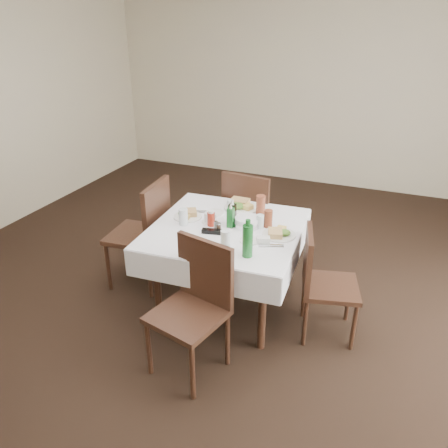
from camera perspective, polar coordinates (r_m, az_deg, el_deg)
name	(u,v)px	position (r m, az deg, el deg)	size (l,w,h in m)	color
ground_plane	(217,308)	(3.87, -0.99, -10.97)	(7.00, 7.00, 0.00)	black
room_shell	(215,109)	(3.16, -1.23, 14.77)	(6.04, 7.04, 2.80)	beige
dining_table	(226,237)	(3.56, 0.28, -1.71)	(1.25, 1.25, 0.76)	black
chair_north	(250,213)	(4.24, 3.36, 1.40)	(0.51, 0.51, 1.00)	black
chair_south	(196,299)	(3.04, -3.71, -9.77)	(0.55, 0.55, 0.96)	black
chair_east	(320,278)	(3.42, 12.43, -6.86)	(0.50, 0.50, 0.88)	black
chair_west	(146,228)	(3.98, -10.13, -0.50)	(0.52, 0.52, 1.02)	black
meal_north	(241,205)	(3.85, 2.20, 2.44)	(0.31, 0.31, 0.07)	white
meal_south	(208,250)	(3.14, -2.11, -3.45)	(0.24, 0.24, 0.05)	white
meal_east	(279,233)	(3.40, 7.19, -1.21)	(0.26, 0.26, 0.06)	white
meal_west	(188,215)	(3.70, -4.77, 1.21)	(0.24, 0.24, 0.05)	white
side_plate_a	(215,213)	(3.76, -1.19, 1.51)	(0.15, 0.15, 0.01)	white
side_plate_b	(250,241)	(3.30, 3.35, -2.17)	(0.15, 0.15, 0.01)	white
water_n	(230,206)	(3.76, 0.82, 2.35)	(0.06, 0.06, 0.11)	silver
water_s	(225,239)	(3.20, 0.18, -1.94)	(0.07, 0.07, 0.13)	silver
water_e	(260,221)	(3.49, 4.74, 0.33)	(0.06, 0.06, 0.11)	silver
water_w	(183,217)	(3.55, -5.33, 0.93)	(0.07, 0.07, 0.14)	silver
iced_tea_a	(261,205)	(3.74, 4.82, 2.52)	(0.08, 0.08, 0.16)	brown
iced_tea_b	(268,219)	(3.51, 5.79, 0.71)	(0.07, 0.07, 0.14)	brown
bread_basket	(247,222)	(3.53, 3.02, 0.28)	(0.22, 0.22, 0.07)	silver
oil_cruet_dark	(232,213)	(3.53, 1.08, 1.41)	(0.05, 0.05, 0.23)	black
oil_cruet_green	(231,217)	(3.48, 0.87, 0.95)	(0.05, 0.05, 0.21)	#185E23
ketchup_bottle	(211,219)	(3.52, -1.70, 0.72)	(0.06, 0.06, 0.13)	#AB2A19
salt_shaker	(216,225)	(3.46, -1.06, -0.20)	(0.03, 0.03, 0.07)	white
pepper_shaker	(219,227)	(3.44, -0.67, -0.40)	(0.03, 0.03, 0.07)	#3D2A1D
coffee_mug	(209,218)	(3.59, -2.00, 0.80)	(0.12, 0.11, 0.08)	white
sunglasses	(212,231)	(3.41, -1.63, -0.96)	(0.16, 0.08, 0.03)	black
green_bottle	(248,240)	(3.05, 3.10, -2.14)	(0.07, 0.07, 0.28)	#185E23
sugar_caddy	(263,240)	(3.28, 5.14, -2.06)	(0.11, 0.09, 0.05)	white
cutlery_n	(252,212)	(3.79, 3.72, 1.59)	(0.05, 0.19, 0.01)	silver
cutlery_s	(188,249)	(3.20, -4.73, -3.23)	(0.12, 0.20, 0.01)	silver
cutlery_e	(271,246)	(3.24, 6.17, -2.87)	(0.19, 0.11, 0.01)	silver
cutlery_w	(197,212)	(3.78, -3.55, 1.59)	(0.19, 0.11, 0.01)	silver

